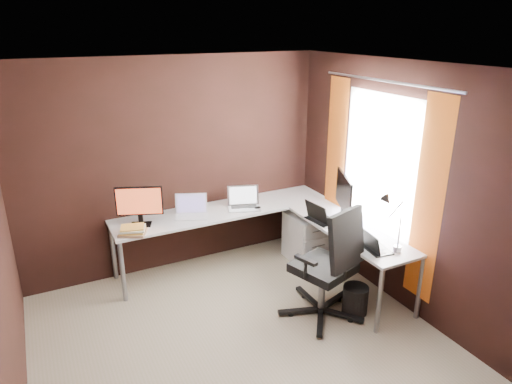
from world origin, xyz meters
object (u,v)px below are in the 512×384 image
monitor_left (139,204)px  desk_lamp (391,216)px  drawer_pedestal (306,237)px  office_chair (326,285)px  laptop_white (191,211)px  laptop_black_small (375,246)px  laptop_black_big (320,217)px  wastebasket (355,300)px  monitor_right (344,195)px  book_stack (133,230)px  laptop_silver (244,203)px

monitor_left → desk_lamp: size_ratio=0.83×
drawer_pedestal → office_chair: (-0.47, -1.09, 0.05)m
laptop_white → laptop_black_small: bearing=-28.9°
laptop_black_small → monitor_left: bearing=56.4°
laptop_black_small → desk_lamp: bearing=-109.0°
laptop_black_big → wastebasket: 0.97m
laptop_black_big → monitor_right: bearing=-111.8°
monitor_left → laptop_black_big: (1.81, -0.82, -0.20)m
book_stack → desk_lamp: 2.63m
drawer_pedestal → monitor_right: monitor_right is taller
monitor_right → laptop_black_small: monitor_right is taller
laptop_black_small → wastebasket: (-0.11, 0.09, -0.62)m
drawer_pedestal → laptop_black_big: laptop_black_big is taller
monitor_right → laptop_black_big: (-0.26, 0.07, -0.25)m
monitor_left → laptop_black_small: monitor_left is taller
monitor_right → book_stack: (-2.20, 0.68, -0.25)m
monitor_right → book_stack: 2.32m
laptop_black_big → laptop_black_small: size_ratio=1.17×
office_chair → monitor_left: bearing=117.7°
drawer_pedestal → laptop_white: bearing=165.9°
laptop_white → desk_lamp: bearing=-27.6°
monitor_left → monitor_right: monitor_right is taller
laptop_black_small → drawer_pedestal: bearing=4.7°
laptop_black_small → book_stack: 2.48m
laptop_black_big → laptop_black_small: laptop_black_big is taller
laptop_white → office_chair: bearing=-35.8°
drawer_pedestal → book_stack: book_stack is taller
desk_lamp → monitor_left: bearing=143.0°
monitor_left → office_chair: (1.47, -1.45, -0.62)m
wastebasket → laptop_black_big: bearing=87.1°
laptop_black_big → office_chair: office_chair is taller
monitor_left → monitor_right: (2.07, -0.88, 0.05)m
laptop_silver → office_chair: size_ratio=0.37×
laptop_silver → desk_lamp: size_ratio=0.76×
laptop_white → book_stack: size_ratio=1.29×
monitor_right → laptop_white: monitor_right is taller
monitor_right → office_chair: (-0.59, -0.56, -0.67)m
laptop_silver → office_chair: office_chair is taller
laptop_black_big → wastebasket: (-0.04, -0.74, -0.63)m
drawer_pedestal → laptop_white: laptop_white is taller
monitor_right → desk_lamp: desk_lamp is taller
laptop_silver → laptop_black_big: 0.96m
monitor_right → drawer_pedestal: bearing=36.9°
drawer_pedestal → desk_lamp: bearing=-87.8°
drawer_pedestal → monitor_left: (-1.95, 0.35, 0.68)m
book_stack → laptop_black_big: bearing=-17.5°
book_stack → desk_lamp: bearing=-35.0°
monitor_left → desk_lamp: bearing=-19.0°
wastebasket → monitor_left: bearing=138.8°
laptop_white → wastebasket: (1.20, -1.55, -0.63)m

